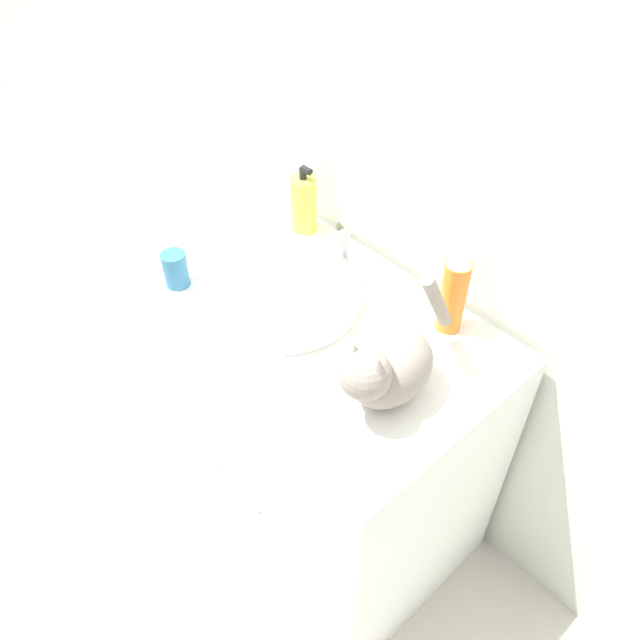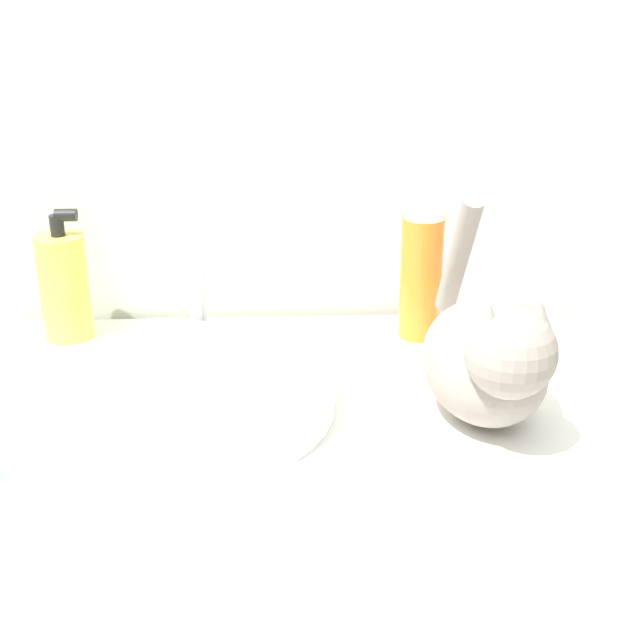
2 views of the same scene
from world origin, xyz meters
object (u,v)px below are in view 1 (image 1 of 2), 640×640
(soap_bottle, at_px, (304,203))
(spray_bottle, at_px, (454,291))
(cup, at_px, (176,269))
(cat, at_px, (387,367))

(soap_bottle, bearing_deg, spray_bottle, -1.73)
(soap_bottle, relative_size, cup, 2.13)
(spray_bottle, distance_m, cup, 0.66)
(soap_bottle, xyz_separation_m, spray_bottle, (0.51, -0.02, 0.02))
(cat, relative_size, cup, 3.75)
(spray_bottle, bearing_deg, soap_bottle, 178.27)
(cat, height_order, spray_bottle, cat)
(spray_bottle, bearing_deg, cup, -145.72)
(cat, xyz_separation_m, soap_bottle, (-0.56, 0.27, -0.01))
(cat, distance_m, cup, 0.60)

